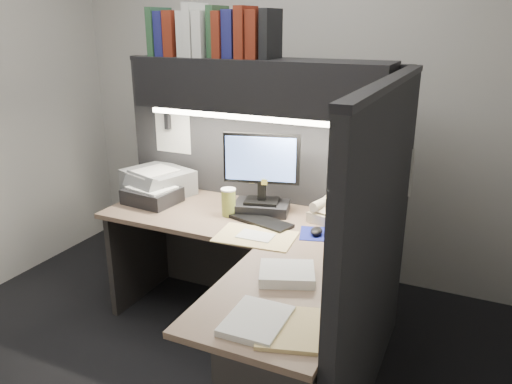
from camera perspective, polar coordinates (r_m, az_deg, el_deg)
floor at (r=3.02m, az=-8.28°, el=-19.22°), size 3.50×3.50×0.00m
wall_back at (r=3.75m, az=3.43°, el=11.17°), size 3.50×0.04×2.70m
partition_back at (r=3.35m, az=0.13°, el=0.57°), size 1.90×0.06×1.60m
partition_right at (r=2.41m, az=13.43°, el=-7.54°), size 0.06×1.50×1.60m
desk at (r=2.58m, az=-0.56°, el=-14.17°), size 1.70×1.53×0.73m
overhead_shelf at (r=2.99m, az=0.36°, el=12.15°), size 1.55×0.34×0.30m
task_light_tube at (r=2.89m, az=-0.81°, el=8.50°), size 1.32×0.04×0.04m
monitor at (r=3.03m, az=0.64°, el=1.16°), size 0.46×0.28×0.50m
keyboard at (r=2.94m, az=0.43°, el=-3.29°), size 0.43×0.24×0.02m
mousepad at (r=2.81m, az=7.28°, el=-4.78°), size 0.26×0.25×0.00m
mouse at (r=2.79m, az=6.93°, el=-4.45°), size 0.08×0.11×0.04m
telephone at (r=2.99m, az=8.99°, el=-2.38°), size 0.30×0.30×0.10m
coffee_cup at (r=3.03m, az=-3.16°, el=-1.25°), size 0.11×0.11×0.16m
printer at (r=3.47m, az=-11.10°, el=1.13°), size 0.51×0.47×0.17m
notebook_stack at (r=3.32m, az=-11.77°, el=-0.39°), size 0.35×0.30×0.10m
open_folder at (r=2.75m, az=-0.04°, el=-5.13°), size 0.45×0.32×0.01m
paper_stack_a at (r=2.33m, az=3.55°, el=-9.30°), size 0.31×0.29×0.05m
paper_stack_b at (r=2.01m, az=0.06°, el=-14.51°), size 0.23×0.28×0.03m
manila_stack at (r=1.99m, az=3.78°, el=-15.26°), size 0.30×0.35×0.02m
binder_row at (r=3.11m, az=-5.03°, el=17.63°), size 0.79×0.25×0.31m
pinned_papers at (r=2.80m, az=4.27°, el=2.29°), size 1.76×1.31×0.51m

